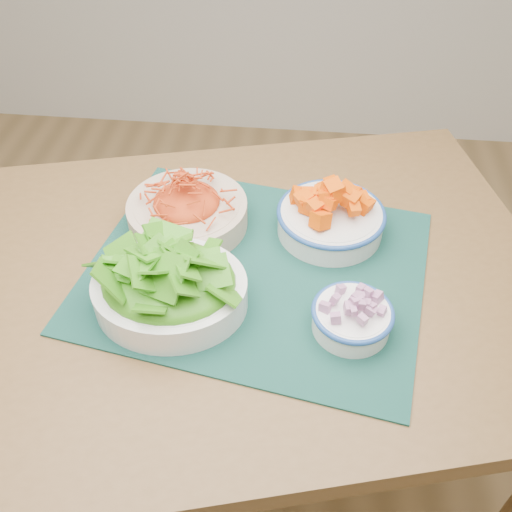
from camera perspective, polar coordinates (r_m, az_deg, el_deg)
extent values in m
cube|color=brown|center=(1.02, -4.16, -2.80)|extent=(1.36, 1.08, 0.04)
cylinder|color=brown|center=(1.63, 14.41, -1.04)|extent=(0.06, 0.06, 0.71)
cube|color=black|center=(1.01, 0.00, -1.30)|extent=(0.65, 0.57, 0.00)
cylinder|color=#C7AE94|center=(1.09, -6.84, 4.21)|extent=(0.28, 0.28, 0.05)
ellipsoid|color=#CA4015|center=(1.06, -7.04, 6.09)|extent=(0.20, 0.20, 0.04)
cylinder|color=silver|center=(1.07, 7.44, 3.45)|extent=(0.20, 0.20, 0.05)
torus|color=navy|center=(1.06, 7.54, 4.30)|extent=(0.20, 0.20, 0.01)
ellipsoid|color=#F65700|center=(1.04, 7.69, 5.60)|extent=(0.17, 0.17, 0.05)
ellipsoid|color=#21710B|center=(0.90, -8.90, -1.32)|extent=(0.22, 0.19, 0.06)
cylinder|color=white|center=(0.92, 9.54, -6.24)|extent=(0.14, 0.14, 0.04)
torus|color=#204894|center=(0.90, 9.66, -5.53)|extent=(0.13, 0.13, 0.01)
ellipsoid|color=#7B1F5C|center=(0.89, 9.79, -4.82)|extent=(0.11, 0.11, 0.03)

